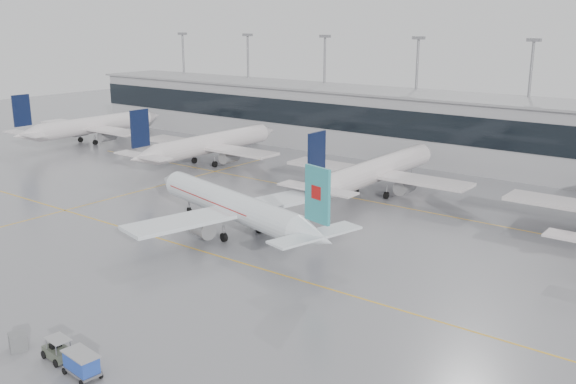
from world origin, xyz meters
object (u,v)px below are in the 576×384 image
Objects in this scene: baggage_tug at (58,352)px; air_canada_jet at (236,207)px; baggage_cart at (81,363)px; gse_unit at (18,342)px.

air_canada_jet is at bearing 111.93° from baggage_tug.
baggage_cart is (3.58, -0.34, 0.45)m from baggage_tug.
baggage_tug reaches higher than gse_unit.
baggage_tug is 4.04m from gse_unit.
gse_unit is at bearing -159.54° from baggage_tug.
gse_unit is at bearing -169.18° from baggage_cart.
baggage_tug is at bearing 180.00° from baggage_cart.
baggage_tug is at bearing 120.43° from air_canada_jet.
baggage_cart is at bearing -0.00° from baggage_tug.
gse_unit is (-3.90, -1.05, 0.04)m from baggage_tug.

